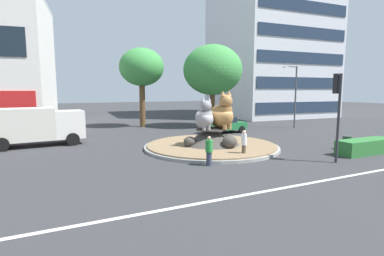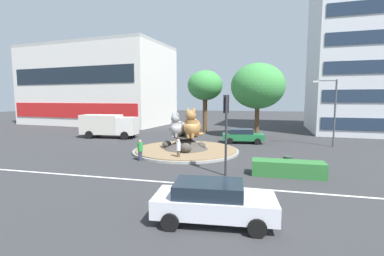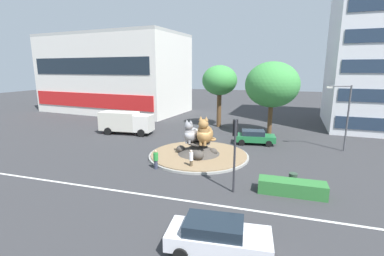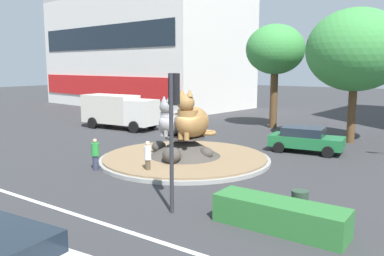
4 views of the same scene
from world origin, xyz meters
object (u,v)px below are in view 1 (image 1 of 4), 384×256
at_px(pedestrian_white_shirt, 244,143).
at_px(litter_bin, 347,143).
at_px(broadleaf_tree_behind_island, 142,68).
at_px(hatchback_near_shophouse, 223,124).
at_px(cat_statue_tabby, 222,115).
at_px(second_tree_near_tower, 213,70).
at_px(cat_statue_grey, 205,117).
at_px(delivery_box_truck, 33,125).
at_px(office_tower, 270,30).
at_px(pedestrian_green_shirt, 209,150).
at_px(streetlight_arm, 294,92).
at_px(traffic_light_mast, 337,101).

distance_m(pedestrian_white_shirt, litter_bin, 7.62).
distance_m(broadleaf_tree_behind_island, hatchback_near_shophouse, 10.83).
xyz_separation_m(cat_statue_tabby, second_tree_near_tower, (5.26, 10.70, 3.72)).
bearing_deg(pedestrian_white_shirt, cat_statue_grey, -161.84).
bearing_deg(delivery_box_truck, office_tower, 18.71).
distance_m(cat_statue_tabby, pedestrian_white_shirt, 3.36).
height_order(broadleaf_tree_behind_island, pedestrian_green_shirt, broadleaf_tree_behind_island).
distance_m(broadleaf_tree_behind_island, pedestrian_green_shirt, 18.40).
height_order(cat_statue_tabby, streetlight_arm, streetlight_arm).
xyz_separation_m(second_tree_near_tower, delivery_box_truck, (-16.79, -4.47, -4.50)).
xyz_separation_m(pedestrian_green_shirt, litter_bin, (10.26, -0.20, -0.35)).
height_order(traffic_light_mast, pedestrian_green_shirt, traffic_light_mast).
distance_m(cat_statue_tabby, office_tower, 30.04).
xyz_separation_m(office_tower, streetlight_arm, (-8.04, -13.60, -9.20)).
bearing_deg(cat_statue_grey, streetlight_arm, 127.39).
height_order(cat_statue_tabby, broadleaf_tree_behind_island, broadleaf_tree_behind_island).
relative_size(office_tower, hatchback_near_shophouse, 5.97).
xyz_separation_m(broadleaf_tree_behind_island, delivery_box_truck, (-9.98, -7.52, -4.74)).
distance_m(cat_statue_tabby, broadleaf_tree_behind_island, 14.39).
height_order(second_tree_near_tower, delivery_box_truck, second_tree_near_tower).
xyz_separation_m(traffic_light_mast, pedestrian_white_shirt, (-3.82, 3.00, -2.48)).
bearing_deg(hatchback_near_shophouse, second_tree_near_tower, 65.69).
relative_size(pedestrian_green_shirt, delivery_box_truck, 0.23).
relative_size(cat_statue_grey, traffic_light_mast, 0.45).
xyz_separation_m(cat_statue_tabby, litter_bin, (7.23, -3.97, -1.83)).
relative_size(streetlight_arm, litter_bin, 7.04).
relative_size(pedestrian_white_shirt, pedestrian_green_shirt, 1.04).
relative_size(office_tower, second_tree_near_tower, 2.99).
relative_size(broadleaf_tree_behind_island, litter_bin, 9.21).
xyz_separation_m(broadleaf_tree_behind_island, pedestrian_green_shirt, (-1.48, -17.51, -5.43)).
relative_size(traffic_light_mast, hatchback_near_shophouse, 1.10).
bearing_deg(litter_bin, cat_statue_tabby, 151.22).
bearing_deg(pedestrian_green_shirt, office_tower, 110.00).
height_order(cat_statue_grey, office_tower, office_tower).
relative_size(broadleaf_tree_behind_island, pedestrian_white_shirt, 5.16).
bearing_deg(office_tower, litter_bin, -115.45).
relative_size(cat_statue_tabby, pedestrian_white_shirt, 1.60).
bearing_deg(office_tower, hatchback_near_shophouse, -137.17).
height_order(cat_statue_grey, traffic_light_mast, traffic_light_mast).
bearing_deg(delivery_box_truck, streetlight_arm, -4.79).
distance_m(cat_statue_grey, second_tree_near_tower, 13.06).
bearing_deg(second_tree_near_tower, traffic_light_mast, -96.05).
relative_size(cat_statue_tabby, broadleaf_tree_behind_island, 0.31).
distance_m(office_tower, litter_bin, 29.60).
xyz_separation_m(cat_statue_tabby, delivery_box_truck, (-11.52, 6.22, -0.78)).
bearing_deg(streetlight_arm, traffic_light_mast, 39.85).
bearing_deg(second_tree_near_tower, pedestrian_green_shirt, -119.84).
relative_size(office_tower, broadleaf_tree_behind_island, 3.13).
xyz_separation_m(streetlight_arm, pedestrian_white_shirt, (-12.45, -8.96, -2.90)).
bearing_deg(delivery_box_truck, pedestrian_white_shirt, -43.64).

